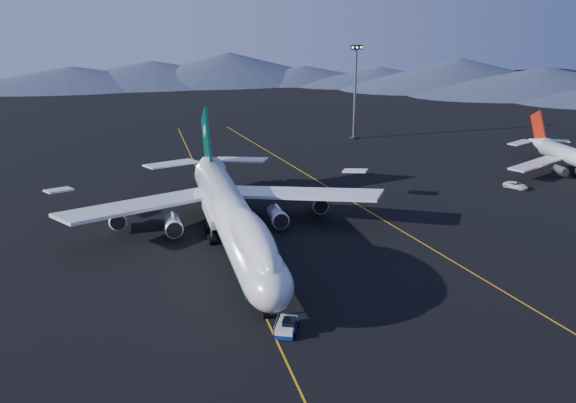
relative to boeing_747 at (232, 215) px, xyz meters
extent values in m
plane|color=black|center=(0.00, -0.03, -5.81)|extent=(500.00, 500.00, 0.00)
cube|color=orange|center=(0.00, -0.03, -5.80)|extent=(0.25, 220.00, 0.01)
cube|color=orange|center=(30.00, 9.97, -5.80)|extent=(28.08, 198.09, 0.01)
cone|color=#3C455D|center=(-40.81, 231.40, 0.19)|extent=(100.00, 100.00, 12.00)
cone|color=#3C455D|center=(36.76, 232.07, 0.19)|extent=(100.00, 100.00, 12.00)
cone|color=#3C455D|center=(110.33, 207.46, 0.19)|extent=(100.00, 100.00, 12.00)
cone|color=#3C455D|center=(171.87, 160.24, 0.19)|extent=(100.00, 100.00, 12.00)
cylinder|color=silver|center=(0.00, -0.03, -0.21)|extent=(6.50, 56.00, 6.50)
ellipsoid|color=silver|center=(0.00, -28.03, -0.21)|extent=(6.50, 10.40, 6.50)
ellipsoid|color=silver|center=(0.00, -18.53, 2.29)|extent=(5.13, 25.16, 5.85)
cube|color=black|center=(0.00, -30.03, 0.99)|extent=(3.60, 1.61, 1.29)
cone|color=silver|center=(0.00, 32.97, 0.59)|extent=(6.50, 12.00, 6.50)
cube|color=#043E31|center=(0.00, 0.97, -1.11)|extent=(6.24, 60.00, 1.10)
cube|color=silver|center=(0.00, 5.47, -1.31)|extent=(7.50, 13.00, 1.60)
cube|color=silver|center=(-14.50, 11.47, -0.61)|extent=(30.62, 23.28, 2.83)
cube|color=silver|center=(14.50, 11.47, -0.61)|extent=(30.62, 23.28, 2.83)
cylinder|color=slate|center=(-9.50, 7.47, -3.41)|extent=(2.90, 5.50, 2.90)
cylinder|color=slate|center=(-19.00, 13.97, -3.41)|extent=(2.90, 5.50, 2.90)
cylinder|color=slate|center=(9.50, 7.47, -3.41)|extent=(2.90, 5.50, 2.90)
cylinder|color=slate|center=(19.00, 13.97, -3.41)|extent=(2.90, 5.50, 2.90)
cube|color=#043E31|center=(0.00, 31.97, 5.59)|extent=(0.55, 14.11, 15.94)
cube|color=silver|center=(-7.50, 34.47, 0.99)|extent=(12.39, 9.47, 0.98)
cube|color=silver|center=(7.50, 34.47, 0.99)|extent=(12.39, 9.47, 0.98)
cylinder|color=black|center=(0.00, -26.53, -5.26)|extent=(0.90, 1.10, 1.10)
cube|color=silver|center=(1.74, -30.86, -5.05)|extent=(3.88, 5.04, 1.13)
cube|color=navy|center=(1.74, -30.86, -5.46)|extent=(4.06, 5.27, 0.51)
cube|color=black|center=(1.74, -30.86, -4.22)|extent=(2.16, 2.16, 0.92)
cone|color=silver|center=(88.96, 43.62, -1.41)|extent=(4.18, 7.70, 4.18)
cube|color=silver|center=(77.96, 28.22, -2.73)|extent=(18.47, 12.47, 0.39)
cylinder|color=slate|center=(82.91, 25.47, -4.05)|extent=(2.09, 3.85, 2.09)
cube|color=maroon|center=(88.96, 44.17, 2.77)|extent=(0.39, 7.50, 8.86)
imported|color=white|center=(67.53, 19.93, -5.06)|extent=(5.03, 5.90, 1.50)
cylinder|color=black|center=(50.90, 80.98, -5.60)|extent=(2.59, 2.59, 0.43)
cylinder|color=slate|center=(50.90, 80.98, 7.65)|extent=(0.75, 0.75, 26.93)
cube|color=black|center=(50.90, 80.98, 21.44)|extent=(3.45, 0.86, 1.29)
camera|label=1|loc=(-15.90, -101.65, 34.49)|focal=40.00mm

